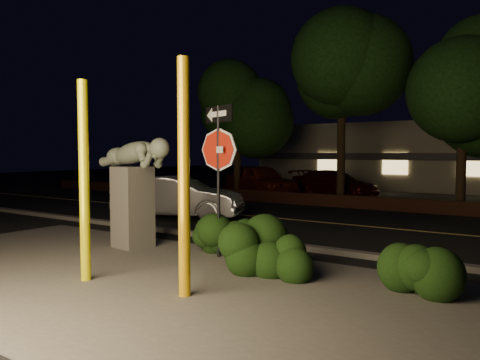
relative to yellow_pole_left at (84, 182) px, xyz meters
The scene contains 21 objects.
ground 11.75m from the yellow_pole_left, 83.91° to the left, with size 90.00×90.00×0.00m, color black.
patio 2.19m from the yellow_pole_left, 24.30° to the left, with size 14.00×6.00×0.02m, color #4C4944.
road 8.82m from the yellow_pole_left, 81.80° to the left, with size 80.00×8.00×0.01m, color black.
lane_marking 8.81m from the yellow_pole_left, 81.80° to the left, with size 80.00×0.12×0.01m, color #CFB353.
curb 4.92m from the yellow_pole_left, 74.53° to the left, with size 80.00×0.25×0.12m, color #4C4944.
brick_wall 13.00m from the yellow_pole_left, 84.52° to the left, with size 40.00×0.35×0.50m, color #442116.
parking_lot 18.68m from the yellow_pole_left, 86.20° to the left, with size 40.00×12.00×0.01m, color black.
building 26.57m from the yellow_pole_left, 87.34° to the left, with size 22.00×10.20×4.00m.
tree_far_a 16.45m from the yellow_pole_left, 114.93° to the left, with size 4.60×4.60×7.43m.
tree_far_b 15.43m from the yellow_pole_left, 94.91° to the left, with size 5.20×5.20×8.41m.
tree_far_c 15.34m from the yellow_pole_left, 75.42° to the left, with size 4.80×4.80×7.84m.
yellow_pole_left is the anchor object (origin of this frame).
yellow_pole_right 2.03m from the yellow_pole_left, ahead, with size 0.18×0.18×3.68m, color #E7AB0F.
signpost 2.93m from the yellow_pole_left, 73.30° to the left, with size 1.01×0.47×3.21m.
sculpture 2.83m from the yellow_pole_left, 119.90° to the left, with size 2.40×0.96×2.55m.
hedge_center 3.42m from the yellow_pole_left, 75.09° to the left, with size 1.79×0.84×0.93m, color black.
hedge_right 3.49m from the yellow_pole_left, 41.20° to the left, with size 1.71×0.91×1.12m, color black.
hedge_far_right 5.56m from the yellow_pole_left, 26.12° to the left, with size 1.34×0.84×0.93m, color black.
silver_sedan 7.84m from the yellow_pole_left, 119.70° to the left, with size 1.51×4.34×1.43m, color #ADADB2.
parked_car_red 16.05m from the yellow_pole_left, 110.73° to the left, with size 1.94×4.83×1.65m, color maroon.
parked_car_darkred 16.70m from the yellow_pole_left, 97.95° to the left, with size 1.89×4.64×1.35m, color #3B0805.
Camera 1 is at (5.47, -6.70, 2.24)m, focal length 35.00 mm.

